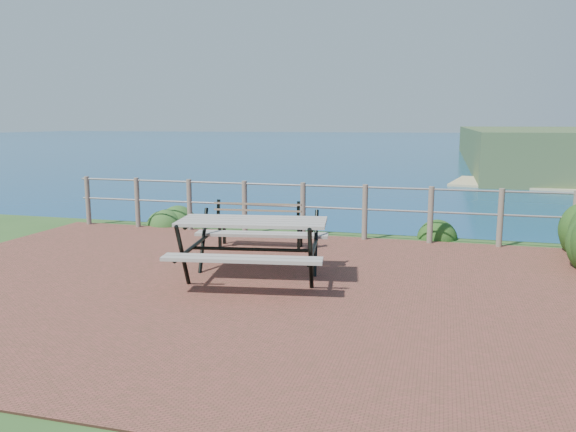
# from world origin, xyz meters

# --- Properties ---
(ground) EXTENTS (10.00, 7.00, 0.12)m
(ground) POSITION_xyz_m (0.00, 0.00, 0.00)
(ground) COLOR brown
(ground) RESTS_ON ground
(ocean) EXTENTS (1200.00, 1200.00, 0.00)m
(ocean) POSITION_xyz_m (0.00, 200.00, 0.00)
(ocean) COLOR #156580
(ocean) RESTS_ON ground
(safety_railing) EXTENTS (9.40, 0.10, 1.00)m
(safety_railing) POSITION_xyz_m (0.00, 3.35, 0.57)
(safety_railing) COLOR #6B5B4C
(safety_railing) RESTS_ON ground
(picnic_table) EXTENTS (2.05, 1.68, 0.82)m
(picnic_table) POSITION_xyz_m (0.07, 0.28, 0.52)
(picnic_table) COLOR gray
(picnic_table) RESTS_ON ground
(park_bench) EXTENTS (1.50, 0.52, 0.83)m
(park_bench) POSITION_xyz_m (-0.47, 2.26, 0.55)
(park_bench) COLOR brown
(park_bench) RESTS_ON ground
(shrub_lip_west) EXTENTS (0.79, 0.79, 0.54)m
(shrub_lip_west) POSITION_xyz_m (-2.95, 3.87, 0.00)
(shrub_lip_west) COLOR #235921
(shrub_lip_west) RESTS_ON ground
(shrub_lip_east) EXTENTS (0.77, 0.77, 0.51)m
(shrub_lip_east) POSITION_xyz_m (2.35, 4.13, 0.00)
(shrub_lip_east) COLOR #164916
(shrub_lip_east) RESTS_ON ground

